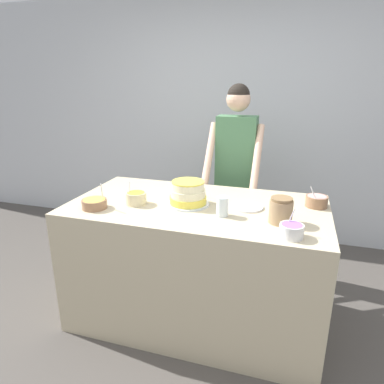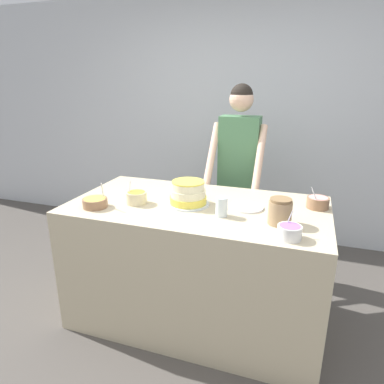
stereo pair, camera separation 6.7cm
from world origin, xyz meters
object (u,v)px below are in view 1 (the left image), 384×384
object	(u,v)px
person_baker	(236,159)
frosting_bowl_purple	(291,230)
drinking_glass	(222,206)
frosting_bowl_yellow	(94,203)
cake	(188,194)
frosting_bowl_pink	(317,201)
ceramic_plate	(247,207)
stoneware_jar	(281,210)
frosting_bowl_orange	(136,198)

from	to	relation	value
person_baker	frosting_bowl_purple	world-z (taller)	person_baker
drinking_glass	frosting_bowl_yellow	bearing A→B (deg)	-171.75
cake	frosting_bowl_pink	xyz separation A→B (m)	(0.84, 0.22, -0.04)
frosting_bowl_purple	drinking_glass	xyz separation A→B (m)	(-0.43, 0.19, 0.02)
drinking_glass	ceramic_plate	size ratio (longest dim) A/B	0.57
person_baker	frosting_bowl_pink	size ratio (longest dim) A/B	11.12
frosting_bowl_purple	person_baker	bearing A→B (deg)	113.97
cake	stoneware_jar	size ratio (longest dim) A/B	1.83
frosting_bowl_purple	frosting_bowl_yellow	bearing A→B (deg)	176.74
drinking_glass	stoneware_jar	bearing A→B (deg)	-1.07
frosting_bowl_pink	frosting_bowl_orange	xyz separation A→B (m)	(-1.19, -0.31, 0.00)
frosting_bowl_orange	ceramic_plate	bearing A→B (deg)	11.83
ceramic_plate	frosting_bowl_purple	bearing A→B (deg)	-52.37
frosting_bowl_purple	frosting_bowl_pink	bearing A→B (deg)	74.76
cake	frosting_bowl_purple	bearing A→B (deg)	-25.09
frosting_bowl_pink	drinking_glass	world-z (taller)	frosting_bowl_pink
frosting_bowl_yellow	stoneware_jar	world-z (taller)	frosting_bowl_yellow
frosting_bowl_pink	frosting_bowl_orange	world-z (taller)	frosting_bowl_pink
frosting_bowl_yellow	frosting_bowl_orange	distance (m)	0.28
frosting_bowl_yellow	stoneware_jar	distance (m)	1.20
frosting_bowl_pink	cake	bearing A→B (deg)	-165.55
cake	frosting_bowl_orange	size ratio (longest dim) A/B	1.92
cake	frosting_bowl_purple	xyz separation A→B (m)	(0.69, -0.32, -0.04)
frosting_bowl_yellow	drinking_glass	world-z (taller)	frosting_bowl_yellow
frosting_bowl_pink	stoneware_jar	world-z (taller)	stoneware_jar
ceramic_plate	stoneware_jar	xyz separation A→B (m)	(0.23, -0.20, 0.07)
frosting_bowl_purple	ceramic_plate	world-z (taller)	frosting_bowl_purple
frosting_bowl_pink	ceramic_plate	world-z (taller)	frosting_bowl_pink
frosting_bowl_orange	stoneware_jar	world-z (taller)	stoneware_jar
drinking_glass	stoneware_jar	size ratio (longest dim) A/B	0.78
frosting_bowl_orange	stoneware_jar	bearing A→B (deg)	-2.39
person_baker	drinking_glass	xyz separation A→B (m)	(0.09, -0.97, -0.09)
ceramic_plate	frosting_bowl_yellow	bearing A→B (deg)	-162.24
stoneware_jar	person_baker	bearing A→B (deg)	114.65
ceramic_plate	stoneware_jar	distance (m)	0.31
frosting_bowl_yellow	drinking_glass	bearing A→B (deg)	8.25
frosting_bowl_orange	frosting_bowl_yellow	bearing A→B (deg)	-145.85
frosting_bowl_pink	frosting_bowl_purple	bearing A→B (deg)	-105.24
person_baker	drinking_glass	bearing A→B (deg)	-84.57
frosting_bowl_purple	ceramic_plate	bearing A→B (deg)	127.63
frosting_bowl_orange	person_baker	bearing A→B (deg)	60.98
frosting_bowl_orange	cake	bearing A→B (deg)	15.63
cake	ceramic_plate	world-z (taller)	cake
person_baker	frosting_bowl_yellow	distance (m)	1.33
frosting_bowl_yellow	frosting_bowl_pink	bearing A→B (deg)	18.33
cake	frosting_bowl_purple	distance (m)	0.77
frosting_bowl_pink	frosting_bowl_purple	size ratio (longest dim) A/B	1.04
ceramic_plate	person_baker	bearing A→B (deg)	105.88
cake	frosting_bowl_pink	world-z (taller)	cake
frosting_bowl_orange	ceramic_plate	world-z (taller)	frosting_bowl_orange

